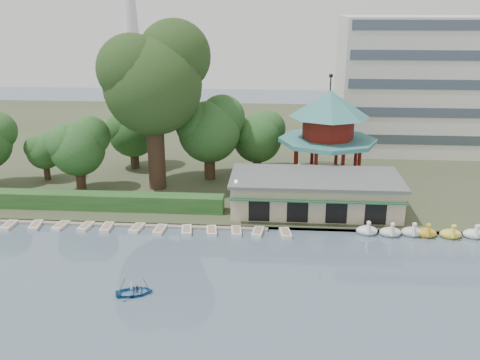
# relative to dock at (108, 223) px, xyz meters

# --- Properties ---
(ground_plane) EXTENTS (220.00, 220.00, 0.00)m
(ground_plane) POSITION_rel_dock_xyz_m (12.00, -17.20, -0.12)
(ground_plane) COLOR slate
(ground_plane) RESTS_ON ground
(shore) EXTENTS (220.00, 70.00, 0.40)m
(shore) POSITION_rel_dock_xyz_m (12.00, 34.80, 0.08)
(shore) COLOR #424930
(shore) RESTS_ON ground
(embankment) EXTENTS (220.00, 0.60, 0.30)m
(embankment) POSITION_rel_dock_xyz_m (12.00, 0.10, 0.03)
(embankment) COLOR gray
(embankment) RESTS_ON ground
(dock) EXTENTS (34.00, 1.60, 0.24)m
(dock) POSITION_rel_dock_xyz_m (0.00, 0.00, 0.00)
(dock) COLOR gray
(dock) RESTS_ON ground
(boathouse) EXTENTS (18.60, 9.39, 3.90)m
(boathouse) POSITION_rel_dock_xyz_m (22.00, 4.77, 2.25)
(boathouse) COLOR #BEAF91
(boathouse) RESTS_ON shore
(pavilion) EXTENTS (12.40, 12.40, 13.50)m
(pavilion) POSITION_rel_dock_xyz_m (24.00, 14.80, 7.36)
(pavilion) COLOR #BEAF91
(pavilion) RESTS_ON shore
(office_building) EXTENTS (38.00, 18.00, 20.00)m
(office_building) POSITION_rel_dock_xyz_m (44.67, 31.80, 9.61)
(office_building) COLOR silver
(office_building) RESTS_ON shore
(hedge) EXTENTS (30.00, 2.00, 1.80)m
(hedge) POSITION_rel_dock_xyz_m (-3.00, 3.30, 1.18)
(hedge) COLOR #2C5A26
(hedge) RESTS_ON shore
(lamp_post) EXTENTS (0.36, 0.36, 4.28)m
(lamp_post) POSITION_rel_dock_xyz_m (13.50, 1.80, 3.22)
(lamp_post) COLOR black
(lamp_post) RESTS_ON shore
(big_tree) EXTENTS (12.80, 11.92, 20.27)m
(big_tree) POSITION_rel_dock_xyz_m (3.16, 10.99, 13.96)
(big_tree) COLOR #3A281C
(big_tree) RESTS_ON shore
(small_trees) EXTENTS (40.11, 16.71, 10.85)m
(small_trees) POSITION_rel_dock_xyz_m (0.51, 14.46, 6.09)
(small_trees) COLOR #3A281C
(small_trees) RESTS_ON shore
(swan_boats) EXTENTS (21.26, 2.03, 1.92)m
(swan_boats) POSITION_rel_dock_xyz_m (36.56, -0.66, 0.28)
(swan_boats) COLOR white
(swan_boats) RESTS_ON ground
(moored_rowboats) EXTENTS (34.76, 2.72, 0.36)m
(moored_rowboats) POSITION_rel_dock_xyz_m (1.94, -1.36, 0.06)
(moored_rowboats) COLOR white
(moored_rowboats) RESTS_ON ground
(rowboat_with_passengers) EXTENTS (4.90, 4.12, 2.01)m
(rowboat_with_passengers) POSITION_rel_dock_xyz_m (6.59, -13.92, 0.31)
(rowboat_with_passengers) COLOR #2069A9
(rowboat_with_passengers) RESTS_ON ground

